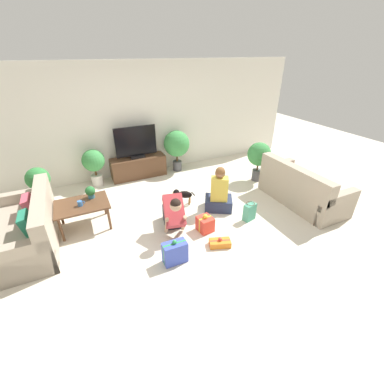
{
  "coord_description": "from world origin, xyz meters",
  "views": [
    {
      "loc": [
        -1.51,
        -3.45,
        2.77
      ],
      "look_at": [
        0.28,
        0.32,
        0.45
      ],
      "focal_mm": 24.0,
      "sensor_mm": 36.0,
      "label": 1
    }
  ],
  "objects_px": {
    "potted_plant_corner_left": "(39,183)",
    "person_kneeling": "(173,213)",
    "sofa_left": "(29,229)",
    "gift_box_b": "(220,243)",
    "tv": "(136,144)",
    "coffee_table": "(82,206)",
    "tabletop_plant": "(90,192)",
    "potted_plant_corner_right": "(259,156)",
    "mug": "(80,203)",
    "potted_plant_back_left": "(94,163)",
    "gift_box_c": "(205,224)",
    "person_sitting": "(219,195)",
    "gift_bag_a": "(250,212)",
    "tv_console": "(139,167)",
    "dog": "(183,194)",
    "potted_plant_back_right": "(177,145)",
    "sofa_right": "(301,189)",
    "gift_box_a": "(175,252)"
  },
  "relations": [
    {
      "from": "tv_console",
      "to": "potted_plant_corner_left",
      "type": "xyz_separation_m",
      "value": [
        -2.08,
        -0.55,
        0.27
      ]
    },
    {
      "from": "mug",
      "to": "tv_console",
      "type": "bearing_deg",
      "value": 49.82
    },
    {
      "from": "potted_plant_corner_right",
      "to": "potted_plant_back_right",
      "type": "xyz_separation_m",
      "value": [
        -1.49,
        1.37,
        0.07
      ]
    },
    {
      "from": "sofa_left",
      "to": "gift_box_b",
      "type": "bearing_deg",
      "value": 63.74
    },
    {
      "from": "sofa_left",
      "to": "mug",
      "type": "xyz_separation_m",
      "value": [
        0.8,
        0.08,
        0.22
      ]
    },
    {
      "from": "gift_box_c",
      "to": "potted_plant_back_right",
      "type": "bearing_deg",
      "value": 77.91
    },
    {
      "from": "sofa_left",
      "to": "person_kneeling",
      "type": "height_order",
      "value": "sofa_left"
    },
    {
      "from": "tv",
      "to": "tabletop_plant",
      "type": "xyz_separation_m",
      "value": [
        -1.23,
        -1.49,
        -0.24
      ]
    },
    {
      "from": "sofa_right",
      "to": "gift_box_b",
      "type": "bearing_deg",
      "value": 102.04
    },
    {
      "from": "tv",
      "to": "sofa_left",
      "type": "bearing_deg",
      "value": -141.55
    },
    {
      "from": "gift_box_a",
      "to": "tabletop_plant",
      "type": "height_order",
      "value": "tabletop_plant"
    },
    {
      "from": "sofa_right",
      "to": "gift_box_c",
      "type": "bearing_deg",
      "value": 89.94
    },
    {
      "from": "coffee_table",
      "to": "potted_plant_corner_left",
      "type": "bearing_deg",
      "value": 121.77
    },
    {
      "from": "gift_box_c",
      "to": "gift_bag_a",
      "type": "relative_size",
      "value": 0.93
    },
    {
      "from": "mug",
      "to": "tabletop_plant",
      "type": "relative_size",
      "value": 0.54
    },
    {
      "from": "potted_plant_back_left",
      "to": "potted_plant_corner_right",
      "type": "bearing_deg",
      "value": -21.41
    },
    {
      "from": "tv_console",
      "to": "tabletop_plant",
      "type": "bearing_deg",
      "value": -129.48
    },
    {
      "from": "dog",
      "to": "gift_box_c",
      "type": "bearing_deg",
      "value": 32.85
    },
    {
      "from": "potted_plant_corner_right",
      "to": "person_sitting",
      "type": "bearing_deg",
      "value": -154.01
    },
    {
      "from": "potted_plant_back_left",
      "to": "gift_box_a",
      "type": "bearing_deg",
      "value": -77.19
    },
    {
      "from": "gift_box_b",
      "to": "gift_bag_a",
      "type": "distance_m",
      "value": 0.96
    },
    {
      "from": "coffee_table",
      "to": "tabletop_plant",
      "type": "height_order",
      "value": "tabletop_plant"
    },
    {
      "from": "potted_plant_corner_left",
      "to": "person_sitting",
      "type": "height_order",
      "value": "person_sitting"
    },
    {
      "from": "gift_box_b",
      "to": "potted_plant_corner_left",
      "type": "bearing_deg",
      "value": 135.03
    },
    {
      "from": "person_kneeling",
      "to": "mug",
      "type": "bearing_deg",
      "value": 166.04
    },
    {
      "from": "gift_box_b",
      "to": "tabletop_plant",
      "type": "relative_size",
      "value": 1.7
    },
    {
      "from": "gift_box_a",
      "to": "person_sitting",
      "type": "bearing_deg",
      "value": 36.45
    },
    {
      "from": "potted_plant_corner_right",
      "to": "mug",
      "type": "distance_m",
      "value": 3.93
    },
    {
      "from": "potted_plant_back_left",
      "to": "mug",
      "type": "distance_m",
      "value": 1.69
    },
    {
      "from": "potted_plant_corner_left",
      "to": "gift_box_c",
      "type": "height_order",
      "value": "potted_plant_corner_left"
    },
    {
      "from": "person_sitting",
      "to": "tv",
      "type": "bearing_deg",
      "value": -35.39
    },
    {
      "from": "coffee_table",
      "to": "gift_box_c",
      "type": "height_order",
      "value": "coffee_table"
    },
    {
      "from": "gift_box_c",
      "to": "gift_bag_a",
      "type": "xyz_separation_m",
      "value": [
        0.89,
        -0.07,
        0.03
      ]
    },
    {
      "from": "potted_plant_back_left",
      "to": "tabletop_plant",
      "type": "height_order",
      "value": "potted_plant_back_left"
    },
    {
      "from": "coffee_table",
      "to": "gift_box_b",
      "type": "distance_m",
      "value": 2.42
    },
    {
      "from": "gift_box_b",
      "to": "mug",
      "type": "relative_size",
      "value": 3.16
    },
    {
      "from": "person_kneeling",
      "to": "tabletop_plant",
      "type": "xyz_separation_m",
      "value": [
        -1.19,
        0.89,
        0.25
      ]
    },
    {
      "from": "sofa_left",
      "to": "person_sitting",
      "type": "relative_size",
      "value": 1.89
    },
    {
      "from": "tv",
      "to": "potted_plant_back_right",
      "type": "xyz_separation_m",
      "value": [
        1.0,
        -0.05,
        -0.15
      ]
    },
    {
      "from": "potted_plant_back_right",
      "to": "gift_box_b",
      "type": "xyz_separation_m",
      "value": [
        -0.53,
        -3.05,
        -0.64
      ]
    },
    {
      "from": "potted_plant_corner_left",
      "to": "person_kneeling",
      "type": "distance_m",
      "value": 2.75
    },
    {
      "from": "potted_plant_corner_right",
      "to": "potted_plant_back_left",
      "type": "distance_m",
      "value": 3.76
    },
    {
      "from": "person_sitting",
      "to": "gift_box_c",
      "type": "bearing_deg",
      "value": 70.96
    },
    {
      "from": "coffee_table",
      "to": "gift_bag_a",
      "type": "bearing_deg",
      "value": -21.31
    },
    {
      "from": "dog",
      "to": "mug",
      "type": "bearing_deg",
      "value": -55.37
    },
    {
      "from": "tv",
      "to": "tabletop_plant",
      "type": "height_order",
      "value": "tv"
    },
    {
      "from": "sofa_left",
      "to": "mug",
      "type": "distance_m",
      "value": 0.83
    },
    {
      "from": "potted_plant_back_left",
      "to": "person_kneeling",
      "type": "relative_size",
      "value": 1.02
    },
    {
      "from": "sofa_left",
      "to": "potted_plant_corner_left",
      "type": "height_order",
      "value": "sofa_left"
    },
    {
      "from": "gift_box_c",
      "to": "tabletop_plant",
      "type": "relative_size",
      "value": 1.47
    }
  ]
}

